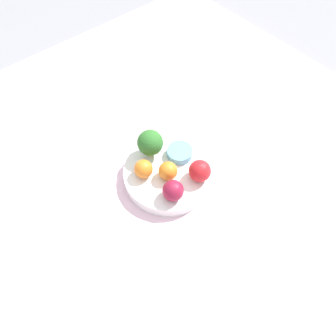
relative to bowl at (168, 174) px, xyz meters
name	(u,v)px	position (x,y,z in m)	size (l,w,h in m)	color
ground_plane	(168,182)	(0.00, 0.00, -0.03)	(6.00, 6.00, 0.00)	gray
table_surface	(168,180)	(0.00, 0.00, -0.02)	(1.20, 1.20, 0.02)	silver
bowl	(168,174)	(0.00, 0.00, 0.00)	(0.20, 0.20, 0.03)	white
broccoli	(152,142)	(0.00, 0.06, 0.05)	(0.06, 0.06, 0.07)	#99C17A
apple_red	(173,191)	(-0.03, -0.06, 0.04)	(0.04, 0.04, 0.04)	maroon
apple_green	(200,171)	(0.04, -0.06, 0.04)	(0.05, 0.05, 0.05)	red
orange_front	(143,169)	(-0.05, 0.03, 0.03)	(0.04, 0.04, 0.04)	orange
orange_back	(168,171)	(-0.01, -0.01, 0.03)	(0.04, 0.04, 0.04)	orange
small_cup	(180,153)	(0.05, 0.02, 0.02)	(0.06, 0.06, 0.02)	#66B2DB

